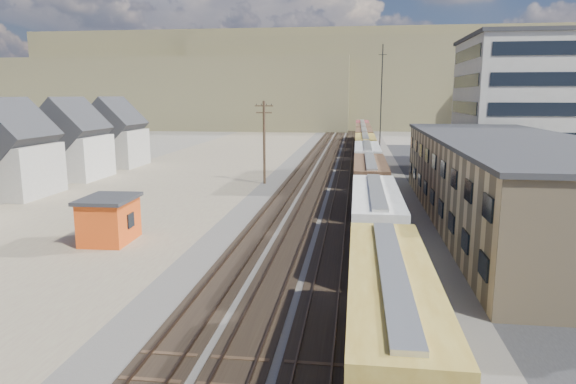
# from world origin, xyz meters

# --- Properties ---
(ground) EXTENTS (300.00, 300.00, 0.00)m
(ground) POSITION_xyz_m (0.00, 0.00, 0.00)
(ground) COLOR #6B6356
(ground) RESTS_ON ground
(ballast_bed) EXTENTS (18.00, 200.00, 0.06)m
(ballast_bed) POSITION_xyz_m (0.00, 50.00, 0.03)
(ballast_bed) COLOR #4C4742
(ballast_bed) RESTS_ON ground
(dirt_yard) EXTENTS (24.00, 180.00, 0.03)m
(dirt_yard) POSITION_xyz_m (-20.00, 40.00, 0.01)
(dirt_yard) COLOR #7C6755
(dirt_yard) RESTS_ON ground
(asphalt_lot) EXTENTS (26.00, 120.00, 0.04)m
(asphalt_lot) POSITION_xyz_m (22.00, 35.00, 0.02)
(asphalt_lot) COLOR #232326
(asphalt_lot) RESTS_ON ground
(rail_tracks) EXTENTS (11.40, 200.00, 0.24)m
(rail_tracks) POSITION_xyz_m (-0.55, 50.00, 0.11)
(rail_tracks) COLOR black
(rail_tracks) RESTS_ON ground
(freight_train) EXTENTS (3.00, 119.74, 4.46)m
(freight_train) POSITION_xyz_m (3.80, 52.00, 2.79)
(freight_train) COLOR black
(freight_train) RESTS_ON ground
(warehouse) EXTENTS (12.40, 40.40, 7.25)m
(warehouse) POSITION_xyz_m (14.98, 25.00, 3.65)
(warehouse) COLOR tan
(warehouse) RESTS_ON ground
(office_tower) EXTENTS (22.60, 18.60, 18.45)m
(office_tower) POSITION_xyz_m (27.95, 54.95, 9.26)
(office_tower) COLOR #9E998E
(office_tower) RESTS_ON ground
(utility_pole_north) EXTENTS (2.20, 0.32, 10.00)m
(utility_pole_north) POSITION_xyz_m (-8.50, 42.00, 5.30)
(utility_pole_north) COLOR #382619
(utility_pole_north) RESTS_ON ground
(radio_mast) EXTENTS (1.20, 0.16, 18.00)m
(radio_mast) POSITION_xyz_m (6.00, 60.00, 9.12)
(radio_mast) COLOR black
(radio_mast) RESTS_ON ground
(hills_north) EXTENTS (265.00, 80.00, 32.00)m
(hills_north) POSITION_xyz_m (0.17, 167.92, 14.10)
(hills_north) COLOR brown
(hills_north) RESTS_ON ground
(maintenance_shed) EXTENTS (3.73, 4.73, 3.38)m
(maintenance_shed) POSITION_xyz_m (-15.31, 15.71, 1.73)
(maintenance_shed) COLOR #E74F15
(maintenance_shed) RESTS_ON ground
(parked_car_blue) EXTENTS (5.08, 6.53, 1.65)m
(parked_car_blue) POSITION_xyz_m (22.38, 55.70, 0.82)
(parked_car_blue) COLOR navy
(parked_car_blue) RESTS_ON ground
(parked_car_far) EXTENTS (3.63, 4.97, 1.57)m
(parked_car_far) POSITION_xyz_m (31.20, 59.91, 0.79)
(parked_car_far) COLOR silver
(parked_car_far) RESTS_ON ground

